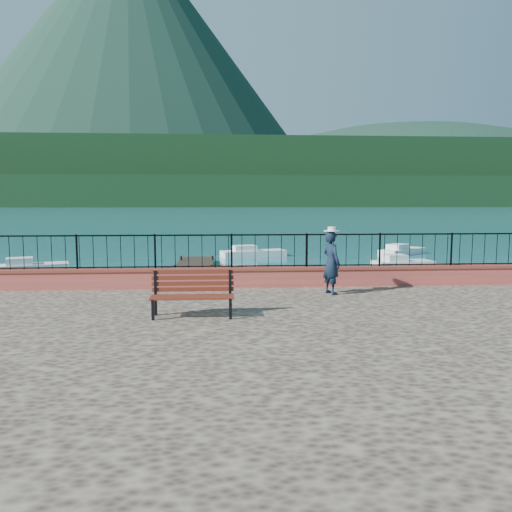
{
  "coord_description": "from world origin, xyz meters",
  "views": [
    {
      "loc": [
        -0.64,
        -10.72,
        3.72
      ],
      "look_at": [
        0.29,
        2.0,
        2.3
      ],
      "focal_mm": 35.0,
      "sensor_mm": 36.0,
      "label": 1
    }
  ],
  "objects": [
    {
      "name": "boat_2",
      "position": [
        9.43,
        15.91,
        0.4
      ],
      "size": [
        3.4,
        1.75,
        0.8
      ],
      "primitive_type": "cube",
      "rotation": [
        0.0,
        0.0,
        0.14
      ],
      "color": "silver",
      "rests_on": "ground"
    },
    {
      "name": "hat",
      "position": [
        2.36,
        2.44,
        2.96
      ],
      "size": [
        0.44,
        0.44,
        0.12
      ],
      "primitive_type": "cylinder",
      "color": "silver",
      "rests_on": "person"
    },
    {
      "name": "foothills",
      "position": [
        0.0,
        360.0,
        22.0
      ],
      "size": [
        900.0,
        120.0,
        44.0
      ],
      "primitive_type": "cube",
      "color": "black",
      "rests_on": "ground"
    },
    {
      "name": "boat_1",
      "position": [
        2.39,
        9.47,
        0.4
      ],
      "size": [
        4.23,
        1.97,
        0.8
      ],
      "primitive_type": "cube",
      "rotation": [
        0.0,
        0.0,
        -0.17
      ],
      "color": "white",
      "rests_on": "ground"
    },
    {
      "name": "far_forest",
      "position": [
        0.0,
        300.0,
        9.0
      ],
      "size": [
        900.0,
        60.0,
        18.0
      ],
      "primitive_type": "cube",
      "color": "black",
      "rests_on": "ground"
    },
    {
      "name": "boat_4",
      "position": [
        1.59,
        22.25,
        0.4
      ],
      "size": [
        4.49,
        2.41,
        0.8
      ],
      "primitive_type": "cube",
      "rotation": [
        0.0,
        0.0,
        0.27
      ],
      "color": "white",
      "rests_on": "ground"
    },
    {
      "name": "ground",
      "position": [
        0.0,
        0.0,
        0.0
      ],
      "size": [
        2000.0,
        2000.0,
        0.0
      ],
      "primitive_type": "plane",
      "color": "#19596B",
      "rests_on": "ground"
    },
    {
      "name": "person",
      "position": [
        2.36,
        2.44,
        2.05
      ],
      "size": [
        0.63,
        0.73,
        1.7
      ],
      "primitive_type": "imported",
      "rotation": [
        0.0,
        0.0,
        1.99
      ],
      "color": "black",
      "rests_on": "promenade"
    },
    {
      "name": "parapet",
      "position": [
        0.0,
        3.7,
        1.49
      ],
      "size": [
        28.0,
        0.46,
        0.58
      ],
      "primitive_type": "cube",
      "color": "#CA4C48",
      "rests_on": "promenade"
    },
    {
      "name": "park_bench",
      "position": [
        -1.24,
        -0.01,
        1.5
      ],
      "size": [
        1.8,
        0.6,
        1.0
      ],
      "rotation": [
        0.0,
        0.0,
        -0.01
      ],
      "color": "black",
      "rests_on": "promenade"
    },
    {
      "name": "boat_3",
      "position": [
        -10.51,
        15.94,
        0.4
      ],
      "size": [
        3.88,
        2.48,
        0.8
      ],
      "primitive_type": "cube",
      "rotation": [
        0.0,
        0.0,
        0.35
      ],
      "color": "silver",
      "rests_on": "ground"
    },
    {
      "name": "volcano",
      "position": [
        -120.0,
        700.0,
        190.0
      ],
      "size": [
        560.0,
        560.0,
        380.0
      ],
      "primitive_type": "cone",
      "color": "#142D23",
      "rests_on": "ground"
    },
    {
      "name": "railing",
      "position": [
        0.0,
        3.7,
        2.25
      ],
      "size": [
        27.0,
        0.05,
        0.95
      ],
      "primitive_type": "cube",
      "color": "black",
      "rests_on": "parapet"
    },
    {
      "name": "boat_5",
      "position": [
        11.95,
        22.73,
        0.4
      ],
      "size": [
        3.98,
        3.55,
        0.8
      ],
      "primitive_type": "cube",
      "rotation": [
        0.0,
        0.0,
        0.67
      ],
      "color": "white",
      "rests_on": "ground"
    },
    {
      "name": "companion_hill",
      "position": [
        220.0,
        560.0,
        0.0
      ],
      "size": [
        448.0,
        384.0,
        180.0
      ],
      "primitive_type": "ellipsoid",
      "color": "#142D23",
      "rests_on": "ground"
    },
    {
      "name": "promenade",
      "position": [
        0.0,
        -6.0,
        0.6
      ],
      "size": [
        30.0,
        20.0,
        1.2
      ],
      "primitive_type": "cube",
      "color": "#332821",
      "rests_on": "ground"
    },
    {
      "name": "dock",
      "position": [
        -2.0,
        12.0,
        0.15
      ],
      "size": [
        2.0,
        16.0,
        0.3
      ],
      "primitive_type": "cube",
      "color": "#2D231C",
      "rests_on": "ground"
    },
    {
      "name": "boat_0",
      "position": [
        -4.2,
        8.26,
        0.4
      ],
      "size": [
        3.41,
        1.8,
        0.8
      ],
      "primitive_type": "cube",
      "rotation": [
        0.0,
        0.0,
        0.16
      ],
      "color": "silver",
      "rests_on": "ground"
    }
  ]
}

